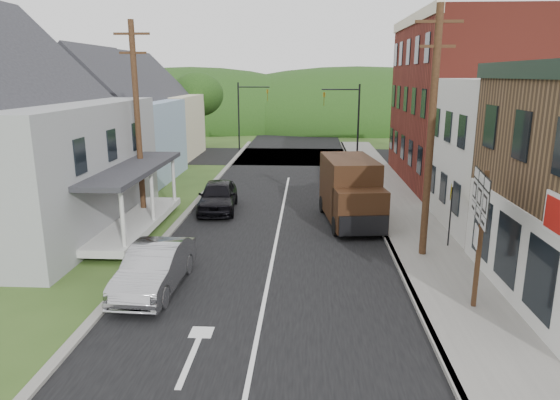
% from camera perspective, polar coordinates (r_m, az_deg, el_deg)
% --- Properties ---
extents(ground, '(120.00, 120.00, 0.00)m').
position_cam_1_polar(ground, '(15.95, -1.62, -10.57)').
color(ground, '#2D4719').
rests_on(ground, ground).
extents(road, '(9.00, 90.00, 0.02)m').
position_cam_1_polar(road, '(25.36, 0.28, -1.10)').
color(road, black).
rests_on(road, ground).
extents(cross_road, '(60.00, 9.00, 0.02)m').
position_cam_1_polar(cross_road, '(41.99, 1.48, 5.00)').
color(cross_road, black).
rests_on(cross_road, ground).
extents(sidewalk_right, '(2.80, 55.00, 0.15)m').
position_cam_1_polar(sidewalk_right, '(23.84, 14.34, -2.37)').
color(sidewalk_right, slate).
rests_on(sidewalk_right, ground).
extents(curb_right, '(0.20, 55.00, 0.15)m').
position_cam_1_polar(curb_right, '(23.62, 11.12, -2.34)').
color(curb_right, slate).
rests_on(curb_right, ground).
extents(curb_left, '(0.30, 55.00, 0.12)m').
position_cam_1_polar(curb_left, '(24.13, -11.08, -2.03)').
color(curb_left, slate).
rests_on(curb_left, ground).
extents(storefront_white, '(8.00, 7.00, 6.50)m').
position_cam_1_polar(storefront_white, '(24.37, 27.62, 4.47)').
color(storefront_white, silver).
rests_on(storefront_white, ground).
extents(storefront_red, '(8.00, 12.00, 10.00)m').
position_cam_1_polar(storefront_red, '(33.05, 21.28, 10.31)').
color(storefront_red, maroon).
rests_on(storefront_red, ground).
extents(house_blue, '(7.14, 8.16, 7.28)m').
position_cam_1_polar(house_blue, '(33.88, -18.19, 8.41)').
color(house_blue, '#8FABC3').
rests_on(house_blue, ground).
extents(house_cream, '(7.14, 8.16, 7.28)m').
position_cam_1_polar(house_cream, '(42.51, -14.45, 9.69)').
color(house_cream, beige).
rests_on(house_cream, ground).
extents(utility_pole_right, '(1.60, 0.26, 9.00)m').
position_cam_1_polar(utility_pole_right, '(18.57, 16.88, 7.32)').
color(utility_pole_right, '#472D19').
rests_on(utility_pole_right, ground).
extents(utility_pole_left, '(1.60, 0.26, 9.00)m').
position_cam_1_polar(utility_pole_left, '(23.83, -15.97, 8.76)').
color(utility_pole_left, '#472D19').
rests_on(utility_pole_left, ground).
extents(traffic_signal_right, '(2.87, 0.20, 6.00)m').
position_cam_1_polar(traffic_signal_right, '(38.17, 7.91, 9.64)').
color(traffic_signal_right, black).
rests_on(traffic_signal_right, ground).
extents(traffic_signal_left, '(2.87, 0.20, 6.00)m').
position_cam_1_polar(traffic_signal_left, '(45.38, -3.87, 10.43)').
color(traffic_signal_left, black).
rests_on(traffic_signal_left, ground).
extents(tree_left_c, '(5.80, 5.80, 8.41)m').
position_cam_1_polar(tree_left_c, '(39.96, -27.83, 11.51)').
color(tree_left_c, '#382616').
rests_on(tree_left_c, ground).
extents(tree_left_d, '(4.80, 4.80, 6.94)m').
position_cam_1_polar(tree_left_d, '(47.59, -9.41, 11.81)').
color(tree_left_d, '#382616').
rests_on(tree_left_d, ground).
extents(forested_ridge, '(90.00, 30.00, 16.00)m').
position_cam_1_polar(forested_ridge, '(69.77, 2.21, 8.65)').
color(forested_ridge, '#193510').
rests_on(forested_ridge, ground).
extents(silver_sedan, '(1.68, 4.47, 1.46)m').
position_cam_1_polar(silver_sedan, '(16.37, -14.12, -7.59)').
color(silver_sedan, '#9E9EA3').
rests_on(silver_sedan, ground).
extents(dark_sedan, '(2.11, 4.55, 1.51)m').
position_cam_1_polar(dark_sedan, '(25.15, -7.10, 0.43)').
color(dark_sedan, black).
rests_on(dark_sedan, ground).
extents(delivery_van, '(2.76, 5.52, 2.96)m').
position_cam_1_polar(delivery_van, '(22.94, 8.09, 0.97)').
color(delivery_van, black).
rests_on(delivery_van, ground).
extents(route_sign_cluster, '(0.43, 2.27, 4.00)m').
position_cam_1_polar(route_sign_cluster, '(14.96, 21.87, -2.13)').
color(route_sign_cluster, '#472D19').
rests_on(route_sign_cluster, sidewalk_right).
extents(warning_sign, '(0.23, 0.66, 2.50)m').
position_cam_1_polar(warning_sign, '(20.29, 18.91, -0.67)').
color(warning_sign, black).
rests_on(warning_sign, sidewalk_right).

